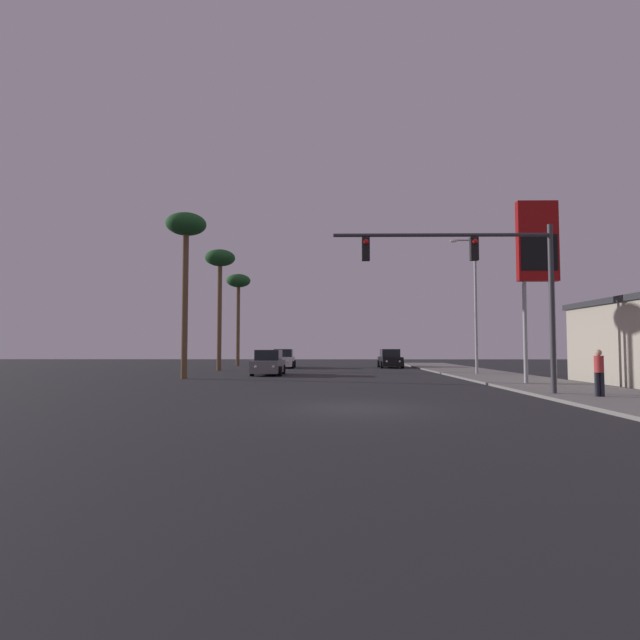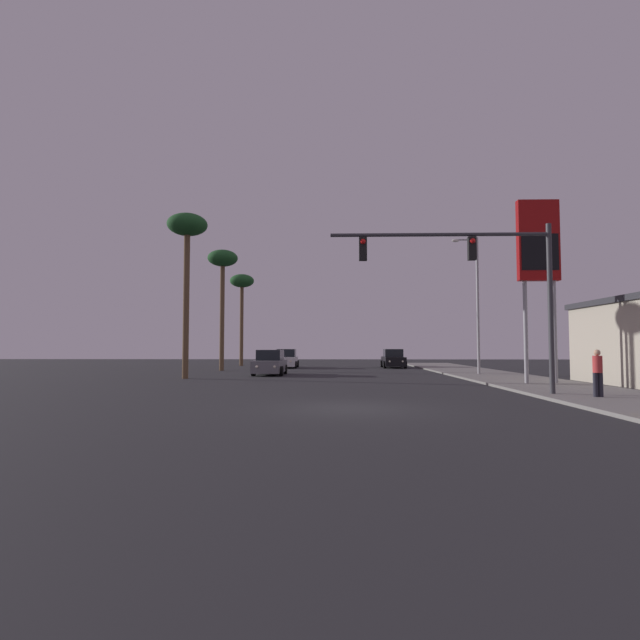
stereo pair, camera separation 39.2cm
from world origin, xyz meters
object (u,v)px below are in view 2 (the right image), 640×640
at_px(traffic_light_mast, 484,271).
at_px(street_lamp, 476,298).
at_px(gas_station_sign, 538,251).
at_px(palm_tree_mid, 223,266).
at_px(car_grey, 270,364).
at_px(palm_tree_near, 187,235).
at_px(palm_tree_far, 242,286).
at_px(car_white, 286,359).
at_px(pedestrian_on_sidewalk, 598,371).
at_px(car_black, 393,359).

relative_size(traffic_light_mast, street_lamp, 0.94).
relative_size(street_lamp, gas_station_sign, 1.00).
bearing_deg(street_lamp, palm_tree_mid, 160.34).
bearing_deg(car_grey, traffic_light_mast, 127.25).
xyz_separation_m(palm_tree_near, palm_tree_far, (-0.39, 20.00, -0.66)).
bearing_deg(car_white, palm_tree_far, -43.76).
bearing_deg(palm_tree_far, car_white, -43.40).
relative_size(car_white, pedestrian_on_sidewalk, 2.58).
height_order(gas_station_sign, pedestrian_on_sidewalk, gas_station_sign).
distance_m(car_white, pedestrian_on_sidewalk, 30.04).
bearing_deg(palm_tree_far, palm_tree_mid, -88.32).
bearing_deg(pedestrian_on_sidewalk, traffic_light_mast, 161.38).
height_order(car_grey, palm_tree_mid, palm_tree_mid).
distance_m(car_white, traffic_light_mast, 27.77).
relative_size(car_black, palm_tree_mid, 0.45).
bearing_deg(car_white, gas_station_sign, 125.02).
distance_m(car_black, palm_tree_near, 22.58).
bearing_deg(palm_tree_far, street_lamp, -41.69).
xyz_separation_m(car_black, gas_station_sign, (4.73, -20.58, 5.86)).
relative_size(pedestrian_on_sidewalk, palm_tree_near, 0.17).
xyz_separation_m(car_white, gas_station_sign, (14.33, -20.18, 5.86)).
relative_size(street_lamp, palm_tree_near, 0.91).
xyz_separation_m(gas_station_sign, palm_tree_mid, (-18.99, 14.86, 1.78)).
xyz_separation_m(car_black, palm_tree_far, (-14.56, 4.28, 7.20)).
bearing_deg(street_lamp, car_white, 138.95).
bearing_deg(car_black, pedestrian_on_sidewalk, 98.19).
height_order(gas_station_sign, palm_tree_far, palm_tree_far).
xyz_separation_m(street_lamp, palm_tree_far, (-18.55, 16.52, 2.84)).
bearing_deg(palm_tree_near, palm_tree_far, 91.11).
bearing_deg(palm_tree_near, gas_station_sign, -14.42).
bearing_deg(car_grey, palm_tree_mid, -50.15).
distance_m(car_grey, palm_tree_near, 9.92).
height_order(pedestrian_on_sidewalk, palm_tree_mid, palm_tree_mid).
distance_m(gas_station_sign, palm_tree_far, 31.49).
bearing_deg(car_white, car_grey, 89.48).
xyz_separation_m(street_lamp, palm_tree_near, (-18.16, -3.48, 3.50)).
height_order(car_black, car_grey, same).
distance_m(pedestrian_on_sidewalk, palm_tree_near, 22.78).
distance_m(car_grey, gas_station_sign, 17.87).
xyz_separation_m(car_black, palm_tree_near, (-14.17, -15.72, 7.85)).
xyz_separation_m(car_grey, gas_station_sign, (14.36, -8.88, 5.86)).
height_order(traffic_light_mast, gas_station_sign, gas_station_sign).
relative_size(car_black, car_grey, 0.99).
distance_m(street_lamp, palm_tree_mid, 19.66).
bearing_deg(palm_tree_mid, car_black, 21.87).
xyz_separation_m(car_grey, palm_tree_far, (-4.92, 15.97, 7.20)).
height_order(car_grey, palm_tree_far, palm_tree_far).
height_order(car_white, car_grey, same).
height_order(street_lamp, palm_tree_far, palm_tree_far).
bearing_deg(gas_station_sign, traffic_light_mast, -128.50).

